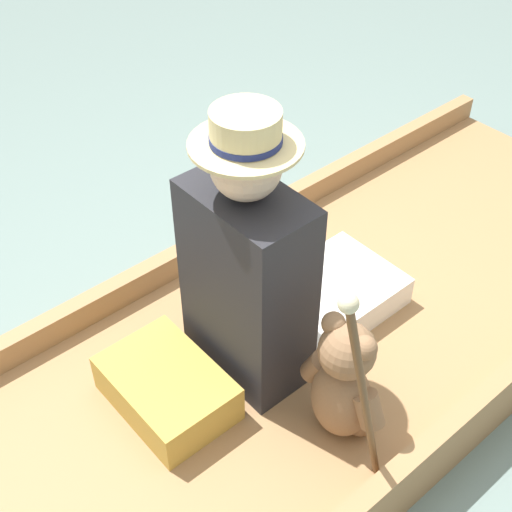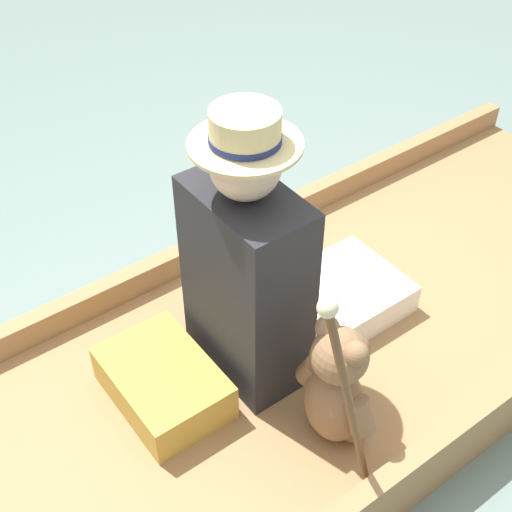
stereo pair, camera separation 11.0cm
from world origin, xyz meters
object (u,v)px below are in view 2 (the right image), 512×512
teddy_bear (337,388)px  walking_cane (346,391)px  seated_person (268,275)px  wine_glass (272,232)px

teddy_bear → walking_cane: walking_cane is taller
seated_person → wine_glass: seated_person is taller
teddy_bear → wine_glass: teddy_bear is taller
wine_glass → walking_cane: size_ratio=0.13×
wine_glass → seated_person: bearing=-39.6°
wine_glass → walking_cane: (0.95, -0.53, 0.42)m
seated_person → wine_glass: (-0.41, 0.34, -0.27)m
walking_cane → seated_person: bearing=160.5°
seated_person → walking_cane: size_ratio=1.10×
seated_person → teddy_bear: size_ratio=2.09×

